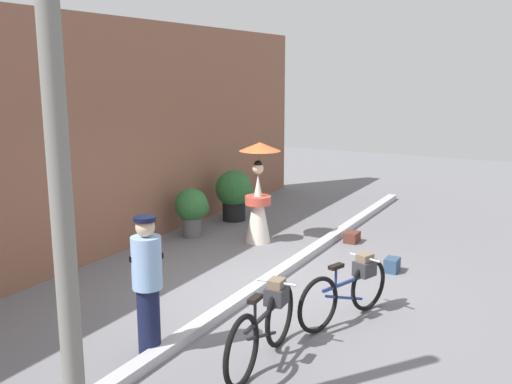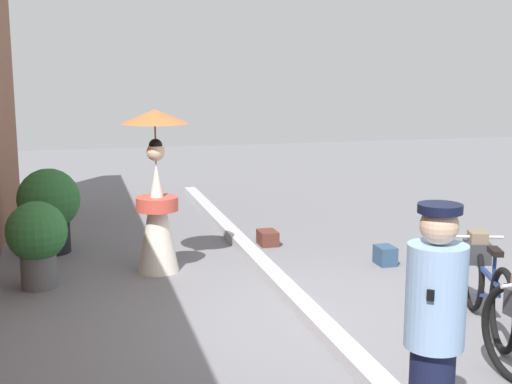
# 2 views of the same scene
# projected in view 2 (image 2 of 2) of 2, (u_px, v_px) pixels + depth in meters

# --- Properties ---
(ground_plane) EXTENTS (30.00, 30.00, 0.00)m
(ground_plane) POSITION_uv_depth(u_px,v_px,m) (313.00, 323.00, 6.42)
(ground_plane) COLOR slate
(sidewalk_curb) EXTENTS (14.00, 0.20, 0.12)m
(sidewalk_curb) POSITION_uv_depth(u_px,v_px,m) (313.00, 316.00, 6.41)
(sidewalk_curb) COLOR #B2B2B7
(sidewalk_curb) RESTS_ON ground_plane
(bicycle_near_officer) EXTENTS (1.67, 0.67, 0.82)m
(bicycle_near_officer) POSITION_uv_depth(u_px,v_px,m) (485.00, 281.00, 6.28)
(bicycle_near_officer) COLOR black
(bicycle_near_officer) RESTS_ON ground_plane
(person_officer) EXTENTS (0.34, 0.34, 1.62)m
(person_officer) POSITION_uv_depth(u_px,v_px,m) (434.00, 335.00, 3.88)
(person_officer) COLOR #141938
(person_officer) RESTS_ON ground_plane
(person_with_parasol) EXTENTS (0.78, 0.78, 1.90)m
(person_with_parasol) POSITION_uv_depth(u_px,v_px,m) (157.00, 193.00, 7.90)
(person_with_parasol) COLOR silver
(person_with_parasol) RESTS_ON ground_plane
(potted_plant_by_door) EXTENTS (0.82, 0.80, 1.10)m
(potted_plant_by_door) POSITION_uv_depth(u_px,v_px,m) (50.00, 205.00, 8.80)
(potted_plant_by_door) COLOR black
(potted_plant_by_door) RESTS_ON ground_plane
(potted_plant_small) EXTENTS (0.67, 0.66, 0.96)m
(potted_plant_small) POSITION_uv_depth(u_px,v_px,m) (38.00, 238.00, 7.38)
(potted_plant_small) COLOR #59595B
(potted_plant_small) RESTS_ON ground_plane
(backpack_on_pavement) EXTENTS (0.33, 0.24, 0.20)m
(backpack_on_pavement) POSITION_uv_depth(u_px,v_px,m) (268.00, 237.00, 9.24)
(backpack_on_pavement) COLOR #592D23
(backpack_on_pavement) RESTS_ON ground_plane
(backpack_spare) EXTENTS (0.28, 0.21, 0.23)m
(backpack_spare) POSITION_uv_depth(u_px,v_px,m) (386.00, 255.00, 8.31)
(backpack_spare) COLOR navy
(backpack_spare) RESTS_ON ground_plane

